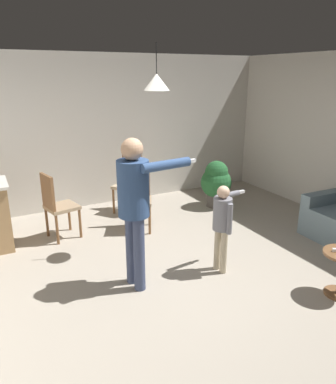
{
  "coord_description": "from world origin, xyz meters",
  "views": [
    {
      "loc": [
        -2.06,
        -3.27,
        2.35
      ],
      "look_at": [
        -0.16,
        0.43,
        1.0
      ],
      "focal_mm": 34.28,
      "sensor_mm": 36.0,
      "label": 1
    }
  ],
  "objects_px": {
    "dining_chair_by_counter": "(138,195)",
    "potted_plant_corner": "(216,182)",
    "person_child": "(223,219)",
    "dining_chair_near_wall": "(57,204)",
    "dining_chair_centre_back": "(129,181)",
    "person_adult": "(135,198)"
  },
  "relations": [
    {
      "from": "person_adult",
      "to": "dining_chair_by_counter",
      "type": "relative_size",
      "value": 1.72
    },
    {
      "from": "dining_chair_centre_back",
      "to": "dining_chair_near_wall",
      "type": "bearing_deg",
      "value": 75.9
    },
    {
      "from": "dining_chair_by_counter",
      "to": "potted_plant_corner",
      "type": "xyz_separation_m",
      "value": [
        1.66,
        0.27,
        -0.07
      ]
    },
    {
      "from": "person_child",
      "to": "dining_chair_centre_back",
      "type": "bearing_deg",
      "value": 178.31
    },
    {
      "from": "person_adult",
      "to": "person_child",
      "type": "distance_m",
      "value": 1.13
    },
    {
      "from": "person_adult",
      "to": "dining_chair_by_counter",
      "type": "height_order",
      "value": "person_adult"
    },
    {
      "from": "person_adult",
      "to": "dining_chair_by_counter",
      "type": "bearing_deg",
      "value": 149.49
    },
    {
      "from": "person_adult",
      "to": "potted_plant_corner",
      "type": "height_order",
      "value": "person_adult"
    },
    {
      "from": "dining_chair_centre_back",
      "to": "potted_plant_corner",
      "type": "xyz_separation_m",
      "value": [
        1.49,
        -0.52,
        -0.07
      ]
    },
    {
      "from": "person_child",
      "to": "potted_plant_corner",
      "type": "distance_m",
      "value": 2.36
    },
    {
      "from": "dining_chair_near_wall",
      "to": "dining_chair_centre_back",
      "type": "bearing_deg",
      "value": 101.22
    },
    {
      "from": "dining_chair_centre_back",
      "to": "potted_plant_corner",
      "type": "distance_m",
      "value": 1.58
    },
    {
      "from": "dining_chair_centre_back",
      "to": "potted_plant_corner",
      "type": "relative_size",
      "value": 1.17
    },
    {
      "from": "dining_chair_near_wall",
      "to": "dining_chair_centre_back",
      "type": "xyz_separation_m",
      "value": [
        1.37,
        0.62,
        0.0
      ]
    },
    {
      "from": "dining_chair_near_wall",
      "to": "person_adult",
      "type": "bearing_deg",
      "value": 4.42
    },
    {
      "from": "person_child",
      "to": "potted_plant_corner",
      "type": "relative_size",
      "value": 1.29
    },
    {
      "from": "dining_chair_by_counter",
      "to": "potted_plant_corner",
      "type": "bearing_deg",
      "value": -145.93
    },
    {
      "from": "potted_plant_corner",
      "to": "person_adult",
      "type": "bearing_deg",
      "value": -142.12
    },
    {
      "from": "person_child",
      "to": "dining_chair_centre_back",
      "type": "height_order",
      "value": "person_child"
    },
    {
      "from": "dining_chair_by_counter",
      "to": "dining_chair_near_wall",
      "type": "distance_m",
      "value": 1.21
    },
    {
      "from": "person_child",
      "to": "dining_chair_near_wall",
      "type": "xyz_separation_m",
      "value": [
        -1.59,
        1.88,
        -0.14
      ]
    },
    {
      "from": "dining_chair_near_wall",
      "to": "dining_chair_centre_back",
      "type": "distance_m",
      "value": 1.5
    }
  ]
}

